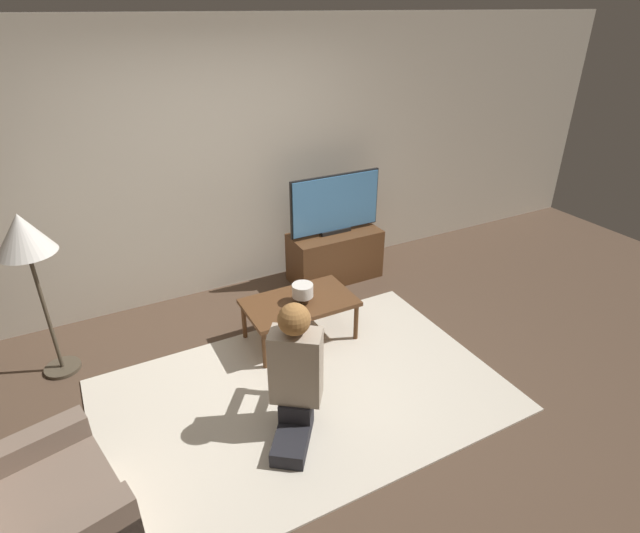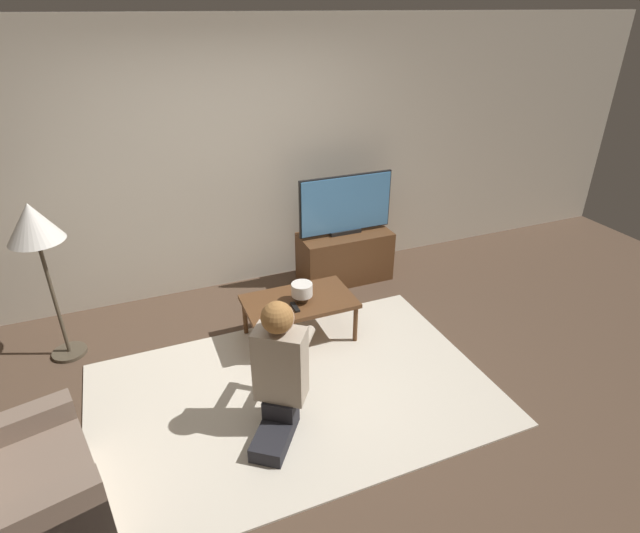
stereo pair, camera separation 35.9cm
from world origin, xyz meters
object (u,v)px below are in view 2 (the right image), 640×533
object	(u,v)px
person_kneeling	(280,367)
armchair	(17,498)
floor_lamp	(34,230)
table_lamp	(302,291)
tv	(346,205)
coffee_table	(299,304)

from	to	relation	value
person_kneeling	armchair	bearing A→B (deg)	44.03
floor_lamp	person_kneeling	size ratio (longest dim) A/B	1.36
person_kneeling	table_lamp	bearing A→B (deg)	-82.48
floor_lamp	armchair	bearing A→B (deg)	-95.25
table_lamp	tv	bearing A→B (deg)	47.54
coffee_table	table_lamp	size ratio (longest dim) A/B	5.23
person_kneeling	table_lamp	world-z (taller)	person_kneeling
table_lamp	coffee_table	bearing A→B (deg)	117.97
armchair	person_kneeling	size ratio (longest dim) A/B	0.97
floor_lamp	armchair	size ratio (longest dim) A/B	1.40
floor_lamp	person_kneeling	xyz separation A→B (m)	(1.43, -1.47, -0.63)
tv	table_lamp	distance (m)	1.25
floor_lamp	table_lamp	distance (m)	2.10
tv	armchair	bearing A→B (deg)	-145.10
floor_lamp	table_lamp	world-z (taller)	floor_lamp
armchair	table_lamp	bearing A→B (deg)	-74.27
armchair	person_kneeling	world-z (taller)	person_kneeling
tv	floor_lamp	bearing A→B (deg)	-173.24
tv	coffee_table	bearing A→B (deg)	-134.09
floor_lamp	table_lamp	size ratio (longest dim) A/B	7.59
coffee_table	floor_lamp	distance (m)	2.13
tv	person_kneeling	bearing A→B (deg)	-126.03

